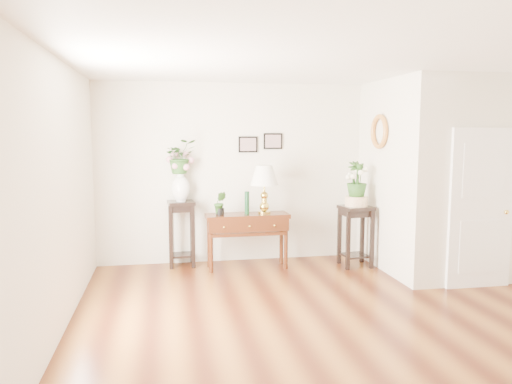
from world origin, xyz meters
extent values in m
cube|color=brown|center=(0.00, 0.00, 0.00)|extent=(6.00, 5.50, 0.02)
cube|color=white|center=(0.00, 0.00, 2.80)|extent=(6.00, 5.50, 0.02)
cube|color=beige|center=(0.00, 2.75, 1.40)|extent=(6.00, 0.02, 2.80)
cube|color=beige|center=(-3.00, 0.00, 1.40)|extent=(0.02, 5.50, 2.80)
cube|color=beige|center=(2.10, 1.77, 1.40)|extent=(1.80, 1.95, 2.80)
cube|color=white|center=(2.10, 0.78, 1.05)|extent=(0.90, 0.05, 2.10)
cube|color=black|center=(-0.65, 2.73, 1.85)|extent=(0.30, 0.02, 0.25)
cube|color=black|center=(-0.25, 2.73, 1.90)|extent=(0.30, 0.02, 0.25)
torus|color=orange|center=(1.16, 1.90, 2.05)|extent=(0.07, 0.51, 0.51)
cube|color=#321908|center=(-0.75, 2.25, 0.41)|extent=(1.25, 0.43, 0.83)
cube|color=gold|center=(-0.49, 2.25, 1.18)|extent=(0.54, 0.54, 0.73)
cylinder|color=#10371B|center=(-0.75, 2.25, 1.00)|extent=(0.08, 0.08, 0.34)
imported|color=#26531C|center=(-1.15, 2.25, 0.99)|extent=(0.20, 0.17, 0.33)
cube|color=black|center=(-1.71, 2.57, 0.50)|extent=(0.42, 0.42, 1.00)
imported|color=#26531C|center=(-1.71, 2.57, 1.66)|extent=(0.57, 0.53, 0.52)
cube|color=black|center=(0.90, 2.07, 0.46)|extent=(0.49, 0.49, 0.93)
cylinder|color=beige|center=(0.90, 2.07, 1.01)|extent=(0.41, 0.41, 0.15)
imported|color=#26531C|center=(0.90, 2.07, 1.33)|extent=(0.37, 0.37, 0.56)
camera|label=1|loc=(-1.96, -5.00, 2.04)|focal=35.00mm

